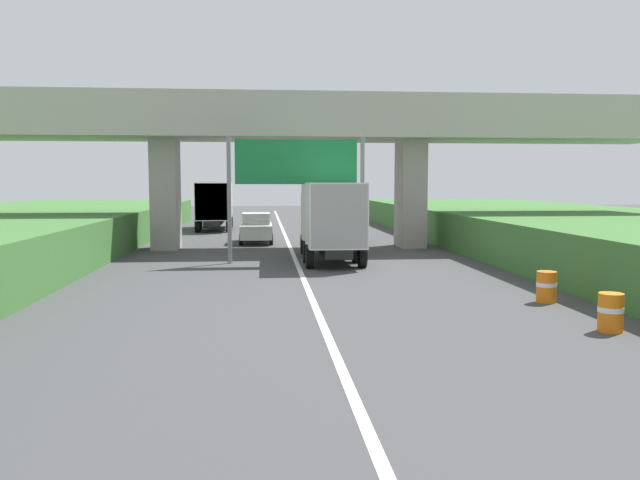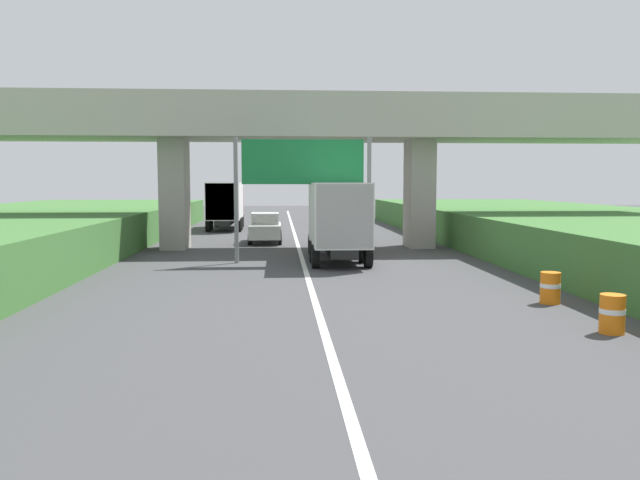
% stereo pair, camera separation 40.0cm
% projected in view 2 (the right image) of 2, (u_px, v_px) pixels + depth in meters
% --- Properties ---
extents(lane_centre_stripe, '(0.20, 102.49, 0.01)m').
position_uv_depth(lane_centre_stripe, '(305.00, 267.00, 25.91)').
color(lane_centre_stripe, white).
rests_on(lane_centre_stripe, ground).
extents(overpass_bridge, '(40.00, 4.80, 7.87)m').
position_uv_depth(overpass_bridge, '(298.00, 134.00, 33.14)').
color(overpass_bridge, '#ADA89E').
rests_on(overpass_bridge, ground).
extents(overhead_highway_sign, '(5.88, 0.18, 5.37)m').
position_uv_depth(overhead_highway_sign, '(303.00, 170.00, 27.11)').
color(overhead_highway_sign, slate).
rests_on(overhead_highway_sign, ground).
extents(truck_red, '(2.44, 7.30, 3.44)m').
position_uv_depth(truck_red, '(226.00, 203.00, 46.49)').
color(truck_red, black).
rests_on(truck_red, ground).
extents(truck_orange, '(2.44, 7.30, 3.44)m').
position_uv_depth(truck_orange, '(337.00, 217.00, 27.81)').
color(truck_orange, black).
rests_on(truck_orange, ground).
extents(car_white, '(1.86, 4.10, 1.72)m').
position_uv_depth(car_white, '(265.00, 228.00, 36.33)').
color(car_white, silver).
rests_on(car_white, ground).
extents(construction_barrel_3, '(0.57, 0.57, 0.90)m').
position_uv_depth(construction_barrel_3, '(612.00, 314.00, 14.53)').
color(construction_barrel_3, orange).
rests_on(construction_barrel_3, ground).
extents(construction_barrel_4, '(0.57, 0.57, 0.90)m').
position_uv_depth(construction_barrel_4, '(550.00, 288.00, 18.13)').
color(construction_barrel_4, orange).
rests_on(construction_barrel_4, ground).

